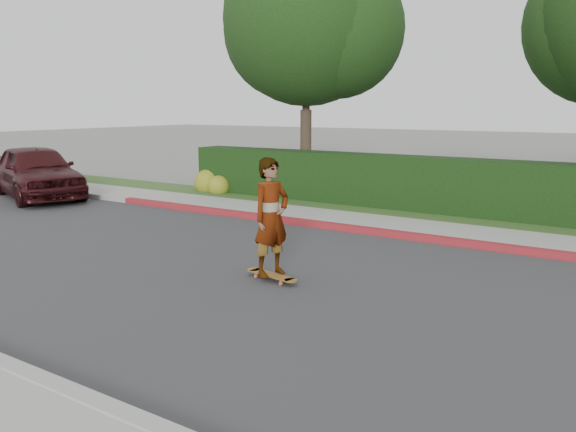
% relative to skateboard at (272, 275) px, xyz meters
% --- Properties ---
extents(ground, '(120.00, 120.00, 0.00)m').
position_rel_skateboard_xyz_m(ground, '(3.17, -0.13, -0.09)').
color(ground, slate).
rests_on(ground, ground).
extents(road, '(60.00, 8.00, 0.01)m').
position_rel_skateboard_xyz_m(road, '(3.17, -0.13, -0.09)').
color(road, '#2D2D30').
rests_on(road, ground).
extents(curb_far, '(60.00, 0.20, 0.15)m').
position_rel_skateboard_xyz_m(curb_far, '(3.17, 3.97, -0.02)').
color(curb_far, '#9E9E99').
rests_on(curb_far, ground).
extents(curb_red_section, '(12.00, 0.21, 0.15)m').
position_rel_skateboard_xyz_m(curb_red_section, '(-1.83, 3.97, -0.02)').
color(curb_red_section, maroon).
rests_on(curb_red_section, ground).
extents(sidewalk_far, '(60.00, 1.60, 0.12)m').
position_rel_skateboard_xyz_m(sidewalk_far, '(3.17, 4.87, -0.03)').
color(sidewalk_far, gray).
rests_on(sidewalk_far, ground).
extents(planting_strip, '(60.00, 1.60, 0.10)m').
position_rel_skateboard_xyz_m(planting_strip, '(3.17, 6.47, -0.04)').
color(planting_strip, '#2D4C1E').
rests_on(planting_strip, ground).
extents(hedge, '(15.00, 1.00, 1.50)m').
position_rel_skateboard_xyz_m(hedge, '(0.17, 7.07, 0.66)').
color(hedge, black).
rests_on(hedge, ground).
extents(flowering_shrub, '(1.40, 1.00, 0.90)m').
position_rel_skateboard_xyz_m(flowering_shrub, '(-6.84, 6.61, 0.24)').
color(flowering_shrub, '#2D4C19').
rests_on(flowering_shrub, ground).
extents(tree_left, '(5.99, 5.21, 8.00)m').
position_rel_skateboard_xyz_m(tree_left, '(-4.35, 8.56, 5.17)').
color(tree_left, '#33261C').
rests_on(tree_left, ground).
extents(skateboard, '(1.09, 0.41, 0.10)m').
position_rel_skateboard_xyz_m(skateboard, '(0.00, 0.00, 0.00)').
color(skateboard, '#CE6438').
rests_on(skateboard, ground).
extents(skateboarder, '(0.61, 0.79, 1.91)m').
position_rel_skateboard_xyz_m(skateboarder, '(0.00, 0.00, 0.97)').
color(skateboarder, white).
rests_on(skateboarder, skateboard).
extents(car_maroon, '(5.22, 3.49, 1.65)m').
position_rel_skateboard_xyz_m(car_maroon, '(-10.94, 3.13, 0.73)').
color(car_maroon, '#3D1316').
rests_on(car_maroon, ground).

